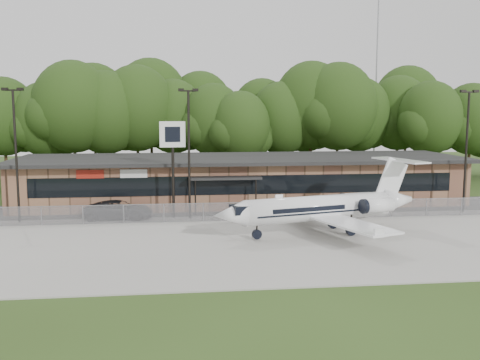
{
  "coord_description": "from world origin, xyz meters",
  "views": [
    {
      "loc": [
        -5.91,
        -25.38,
        8.53
      ],
      "look_at": [
        -1.51,
        12.0,
        3.64
      ],
      "focal_mm": 40.0,
      "sensor_mm": 36.0,
      "label": 1
    }
  ],
  "objects": [
    {
      "name": "ground",
      "position": [
        0.0,
        0.0,
        0.0
      ],
      "size": [
        160.0,
        160.0,
        0.0
      ],
      "primitive_type": "plane",
      "color": "#2B3F16",
      "rests_on": "ground"
    },
    {
      "name": "apron",
      "position": [
        0.0,
        8.0,
        0.04
      ],
      "size": [
        64.0,
        18.0,
        0.08
      ],
      "primitive_type": "cube",
      "color": "#9E9B93",
      "rests_on": "ground"
    },
    {
      "name": "parking_lot",
      "position": [
        0.0,
        19.5,
        0.03
      ],
      "size": [
        50.0,
        9.0,
        0.06
      ],
      "primitive_type": "cube",
      "color": "#383835",
      "rests_on": "ground"
    },
    {
      "name": "terminal",
      "position": [
        -0.0,
        23.94,
        2.18
      ],
      "size": [
        41.0,
        11.65,
        4.3
      ],
      "color": "#926749",
      "rests_on": "ground"
    },
    {
      "name": "fence",
      "position": [
        0.0,
        15.0,
        0.78
      ],
      "size": [
        46.0,
        0.04,
        1.52
      ],
      "color": "gray",
      "rests_on": "ground"
    },
    {
      "name": "treeline",
      "position": [
        0.0,
        42.0,
        7.5
      ],
      "size": [
        72.0,
        12.0,
        15.0
      ],
      "primitive_type": null,
      "color": "#1D3711",
      "rests_on": "ground"
    },
    {
      "name": "radio_mast",
      "position": [
        22.0,
        48.0,
        12.5
      ],
      "size": [
        0.2,
        0.2,
        25.0
      ],
      "primitive_type": "cylinder",
      "color": "gray",
      "rests_on": "ground"
    },
    {
      "name": "light_pole_left",
      "position": [
        -18.0,
        16.5,
        5.98
      ],
      "size": [
        1.55,
        0.3,
        10.23
      ],
      "color": "black",
      "rests_on": "ground"
    },
    {
      "name": "light_pole_mid",
      "position": [
        -5.0,
        16.5,
        5.98
      ],
      "size": [
        1.55,
        0.3,
        10.23
      ],
      "color": "black",
      "rests_on": "ground"
    },
    {
      "name": "light_pole_right",
      "position": [
        18.0,
        16.5,
        5.98
      ],
      "size": [
        1.55,
        0.3,
        10.23
      ],
      "color": "black",
      "rests_on": "ground"
    },
    {
      "name": "business_jet",
      "position": [
        4.13,
        9.89,
        1.85
      ],
      "size": [
        15.28,
        13.74,
        5.18
      ],
      "rotation": [
        0.0,
        0.0,
        0.25
      ],
      "color": "white",
      "rests_on": "ground"
    },
    {
      "name": "suv",
      "position": [
        -10.58,
        16.97,
        0.75
      ],
      "size": [
        5.54,
        2.84,
        1.5
      ],
      "primitive_type": "imported",
      "rotation": [
        0.0,
        0.0,
        1.5
      ],
      "color": "#28282A",
      "rests_on": "ground"
    },
    {
      "name": "pole_sign",
      "position": [
        -6.27,
        16.8,
        5.9
      ],
      "size": [
        2.03,
        0.42,
        7.71
      ],
      "rotation": [
        0.0,
        0.0,
        0.09
      ],
      "color": "black",
      "rests_on": "ground"
    }
  ]
}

